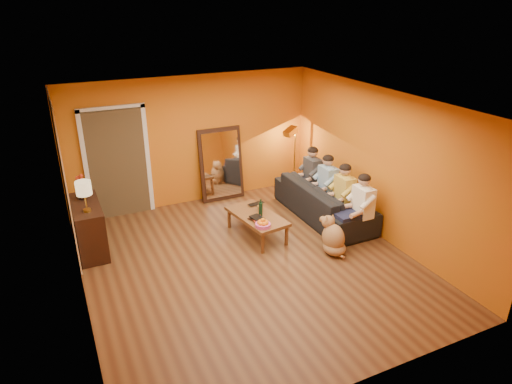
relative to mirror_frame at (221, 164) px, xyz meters
name	(u,v)px	position (x,y,z in m)	size (l,w,h in m)	color
room_shell	(239,181)	(-0.55, -2.26, 0.54)	(5.00, 5.50, 2.60)	brown
white_accent	(64,177)	(-3.04, -0.88, 0.54)	(0.02, 1.90, 2.58)	white
doorway_recess	(117,162)	(-2.05, 0.20, 0.29)	(1.06, 0.30, 2.10)	#3F2D19
door_jamb_left	(86,169)	(-2.62, 0.08, 0.29)	(0.08, 0.06, 2.20)	white
door_jamb_right	(148,160)	(-1.48, 0.08, 0.29)	(0.08, 0.06, 2.20)	white
door_header	(111,108)	(-2.05, 0.08, 1.36)	(1.22, 0.06, 0.08)	white
mirror_frame	(221,164)	(0.00, 0.00, 0.00)	(0.92, 0.06, 1.52)	black
mirror_glass	(222,165)	(0.00, -0.04, 0.00)	(0.78, 0.02, 1.36)	white
sideboard	(89,227)	(-2.79, -1.08, -0.34)	(0.44, 1.18, 0.85)	black
table_lamp	(85,197)	(-2.79, -1.38, 0.34)	(0.24, 0.24, 0.51)	beige
sofa	(324,201)	(1.45, -1.69, -0.42)	(0.92, 2.36, 0.69)	black
coffee_table	(257,225)	(-0.05, -1.84, -0.55)	(0.62, 1.22, 0.42)	brown
floor_lamp	(294,161)	(1.55, -0.35, -0.04)	(0.30, 0.24, 1.44)	gold
dog	(333,235)	(0.86, -2.91, -0.43)	(0.36, 0.56, 0.66)	#AB714D
person_far_left	(363,207)	(1.58, -2.69, -0.15)	(0.70, 0.44, 1.22)	white
person_mid_left	(344,195)	(1.58, -2.14, -0.15)	(0.70, 0.44, 1.22)	gold
person_mid_right	(327,185)	(1.58, -1.59, -0.15)	(0.70, 0.44, 1.22)	#88AFD3
person_far_right	(312,176)	(1.58, -1.04, -0.15)	(0.70, 0.44, 1.22)	#35363B
fruit_bowl	(263,222)	(-0.15, -2.29, -0.26)	(0.26, 0.26, 0.16)	#DB4DA0
wine_bottle	(261,207)	(0.00, -1.89, -0.18)	(0.07, 0.07, 0.31)	black
tumbler	(260,208)	(0.07, -1.72, -0.29)	(0.11, 0.11, 0.10)	#B27F3F
laptop	(258,205)	(0.13, -1.49, -0.33)	(0.31, 0.20, 0.02)	black
book_lower	(252,221)	(-0.23, -2.04, -0.33)	(0.18, 0.24, 0.02)	black
book_mid	(253,219)	(-0.22, -2.03, -0.31)	(0.18, 0.25, 0.02)	#AC2C13
book_upper	(253,219)	(-0.23, -2.05, -0.29)	(0.18, 0.24, 0.02)	black
vase	(83,193)	(-2.79, -0.83, 0.19)	(0.20, 0.20, 0.21)	black
flowers	(80,179)	(-2.79, -0.83, 0.43)	(0.17, 0.17, 0.45)	#AC2C13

